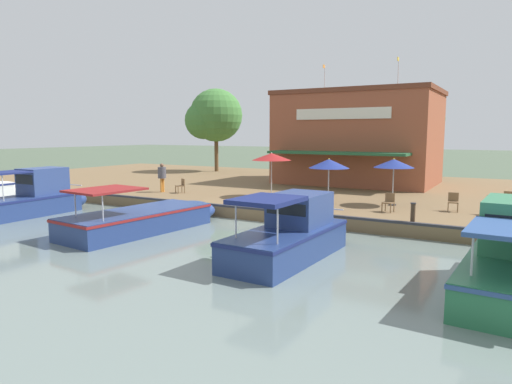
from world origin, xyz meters
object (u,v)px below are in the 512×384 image
object	(u,v)px
cafe_chair_mid_patio	(509,200)
motorboat_distant_upstream	(40,198)
cafe_chair_under_first_umbrella	(492,204)
patio_umbrella_near_quay_edge	(272,157)
motorboat_second_along	(296,233)
cafe_chair_facing_river	(181,185)
waterfront_restaurant	(358,138)
person_near_entrance	(162,174)
patio_umbrella_by_entrance	(329,164)
cafe_chair_back_row_seat	(389,201)
patio_umbrella_far_corner	(394,163)
tree_behind_restaurant	(411,121)
tree_upstream_bank	(213,117)
cafe_chair_beside_entrance	(453,201)
motorboat_far_downstream	(150,217)
mooring_post	(413,213)

from	to	relation	value
cafe_chair_mid_patio	motorboat_distant_upstream	xyz separation A→B (m)	(9.67, -20.60, -0.18)
cafe_chair_under_first_umbrella	cafe_chair_mid_patio	size ratio (longest dim) A/B	1.00
patio_umbrella_near_quay_edge	motorboat_second_along	world-z (taller)	patio_umbrella_near_quay_edge
motorboat_distant_upstream	cafe_chair_facing_river	bearing A→B (deg)	152.42
waterfront_restaurant	person_near_entrance	distance (m)	14.12
waterfront_restaurant	person_near_entrance	bearing A→B (deg)	-38.02
cafe_chair_facing_river	patio_umbrella_near_quay_edge	bearing A→B (deg)	102.52
patio_umbrella_by_entrance	cafe_chair_facing_river	xyz separation A→B (m)	(-0.04, -9.29, -1.58)
cafe_chair_back_row_seat	cafe_chair_under_first_umbrella	bearing A→B (deg)	108.94
patio_umbrella_far_corner	motorboat_second_along	distance (m)	9.30
patio_umbrella_near_quay_edge	cafe_chair_mid_patio	xyz separation A→B (m)	(-1.65, 11.59, -1.76)
patio_umbrella_far_corner	person_near_entrance	size ratio (longest dim) A/B	1.34
waterfront_restaurant	motorboat_second_along	bearing A→B (deg)	11.43
person_near_entrance	patio_umbrella_by_entrance	bearing A→B (deg)	90.98
patio_umbrella_near_quay_edge	motorboat_distant_upstream	xyz separation A→B (m)	(8.02, -9.00, -1.94)
cafe_chair_under_first_umbrella	motorboat_distant_upstream	xyz separation A→B (m)	(7.68, -19.99, -0.18)
motorboat_distant_upstream	tree_behind_restaurant	bearing A→B (deg)	147.11
tree_upstream_bank	motorboat_distant_upstream	bearing A→B (deg)	10.63
cafe_chair_beside_entrance	tree_behind_restaurant	world-z (taller)	tree_behind_restaurant
motorboat_far_downstream	mooring_post	world-z (taller)	motorboat_far_downstream
motorboat_second_along	motorboat_far_downstream	world-z (taller)	motorboat_second_along
cafe_chair_mid_patio	motorboat_distant_upstream	size ratio (longest dim) A/B	0.15
tree_upstream_bank	motorboat_second_along	bearing A→B (deg)	40.81
cafe_chair_beside_entrance	person_near_entrance	size ratio (longest dim) A/B	0.49
patio_umbrella_by_entrance	person_near_entrance	distance (m)	10.61
waterfront_restaurant	cafe_chair_beside_entrance	distance (m)	12.57
cafe_chair_mid_patio	motorboat_distant_upstream	distance (m)	22.76
cafe_chair_back_row_seat	cafe_chair_mid_patio	xyz separation A→B (m)	(-3.38, 4.67, 0.00)
cafe_chair_beside_entrance	patio_umbrella_far_corner	bearing A→B (deg)	-98.18
cafe_chair_mid_patio	motorboat_distant_upstream	bearing A→B (deg)	-64.84
patio_umbrella_near_quay_edge	patio_umbrella_far_corner	xyz separation A→B (m)	(-0.30, 6.61, -0.17)
patio_umbrella_by_entrance	cafe_chair_beside_entrance	xyz separation A→B (m)	(-1.15, 5.57, -1.58)
patio_umbrella_by_entrance	cafe_chair_mid_patio	xyz separation A→B (m)	(-2.90, 7.75, -1.58)
patio_umbrella_far_corner	cafe_chair_under_first_umbrella	size ratio (longest dim) A/B	2.73
tree_behind_restaurant	person_near_entrance	bearing A→B (deg)	-38.04
motorboat_second_along	motorboat_distant_upstream	bearing A→B (deg)	-92.88
cafe_chair_beside_entrance	tree_behind_restaurant	size ratio (longest dim) A/B	0.12
mooring_post	tree_behind_restaurant	distance (m)	18.01
waterfront_restaurant	mooring_post	distance (m)	15.30
person_near_entrance	motorboat_far_downstream	xyz separation A→B (m)	(6.64, 5.19, -1.11)
cafe_chair_mid_patio	motorboat_far_downstream	bearing A→B (deg)	-53.50
person_near_entrance	tree_upstream_bank	distance (m)	15.85
waterfront_restaurant	mooring_post	bearing A→B (deg)	25.77
motorboat_distant_upstream	motorboat_far_downstream	bearing A→B (deg)	89.69
patio_umbrella_far_corner	person_near_entrance	bearing A→B (deg)	-82.60
waterfront_restaurant	motorboat_distant_upstream	bearing A→B (deg)	-31.74
cafe_chair_mid_patio	tree_behind_restaurant	distance (m)	14.01
patio_umbrella_near_quay_edge	tree_upstream_bank	xyz separation A→B (m)	(-12.62, -12.88, 2.83)
waterfront_restaurant	cafe_chair_back_row_seat	world-z (taller)	waterfront_restaurant
cafe_chair_facing_river	cafe_chair_back_row_seat	bearing A→B (deg)	87.57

